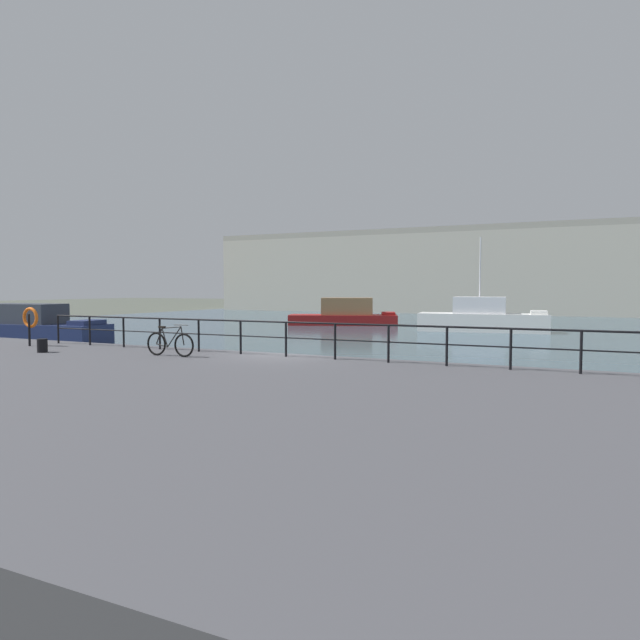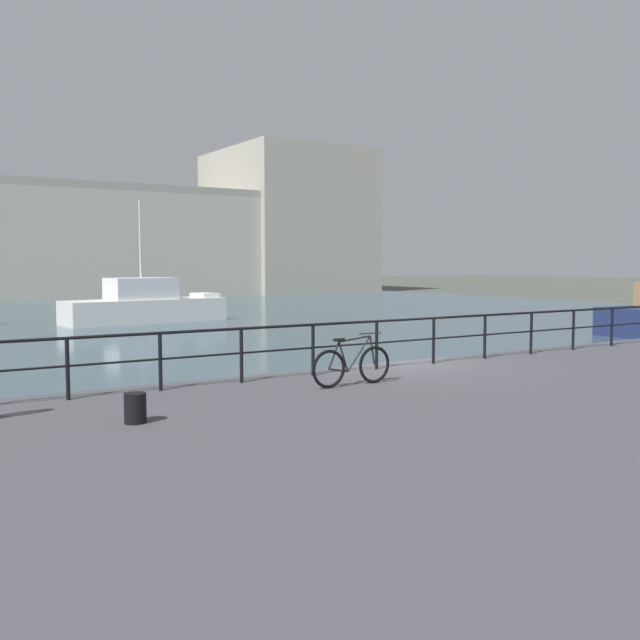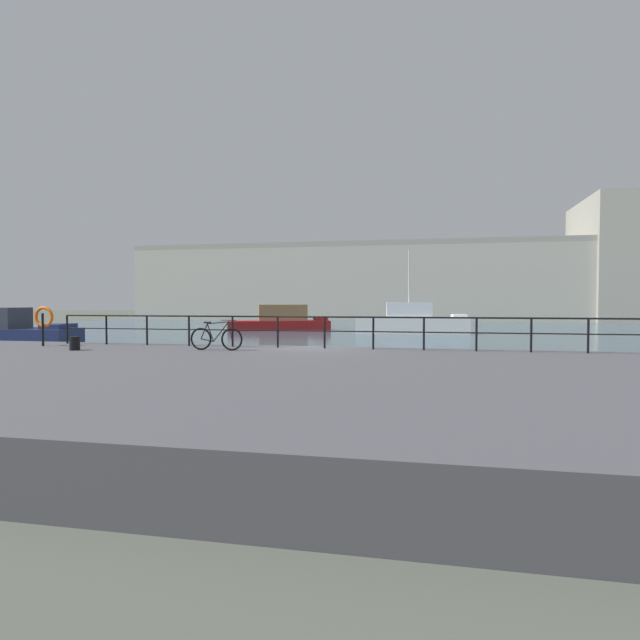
{
  "view_description": "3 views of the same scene",
  "coord_description": "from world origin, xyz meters",
  "px_view_note": "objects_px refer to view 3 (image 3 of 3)",
  "views": [
    {
      "loc": [
        8.61,
        -15.68,
        3.07
      ],
      "look_at": [
        -1.19,
        5.33,
        1.75
      ],
      "focal_mm": 31.54,
      "sensor_mm": 36.0,
      "label": 1
    },
    {
      "loc": [
        -10.4,
        -13.17,
        3.32
      ],
      "look_at": [
        -0.11,
        3.16,
        1.75
      ],
      "focal_mm": 40.27,
      "sensor_mm": 36.0,
      "label": 2
    },
    {
      "loc": [
        4.07,
        -18.27,
        2.56
      ],
      "look_at": [
        -0.77,
        4.52,
        1.74
      ],
      "focal_mm": 30.22,
      "sensor_mm": 36.0,
      "label": 3
    }
  ],
  "objects_px": {
    "mooring_bollard": "(75,343)",
    "life_ring_stand": "(44,318)",
    "moored_blue_motorboat": "(281,320)",
    "parked_bicycle": "(216,338)",
    "moored_red_daysailer": "(411,322)",
    "harbor_building": "(461,279)"
  },
  "relations": [
    {
      "from": "mooring_bollard",
      "to": "life_ring_stand",
      "type": "distance_m",
      "value": 2.58
    },
    {
      "from": "moored_blue_motorboat",
      "to": "parked_bicycle",
      "type": "relative_size",
      "value": 5.24
    },
    {
      "from": "moored_red_daysailer",
      "to": "life_ring_stand",
      "type": "height_order",
      "value": "moored_red_daysailer"
    },
    {
      "from": "harbor_building",
      "to": "parked_bicycle",
      "type": "xyz_separation_m",
      "value": [
        -10.39,
        -59.95,
        -4.2
      ]
    },
    {
      "from": "mooring_bollard",
      "to": "harbor_building",
      "type": "bearing_deg",
      "value": 76.29
    },
    {
      "from": "parked_bicycle",
      "to": "life_ring_stand",
      "type": "bearing_deg",
      "value": 176.69
    },
    {
      "from": "moored_blue_motorboat",
      "to": "life_ring_stand",
      "type": "distance_m",
      "value": 29.29
    },
    {
      "from": "moored_red_daysailer",
      "to": "harbor_building",
      "type": "bearing_deg",
      "value": 74.74
    },
    {
      "from": "harbor_building",
      "to": "parked_bicycle",
      "type": "distance_m",
      "value": 60.99
    },
    {
      "from": "parked_bicycle",
      "to": "life_ring_stand",
      "type": "distance_m",
      "value": 6.63
    },
    {
      "from": "mooring_bollard",
      "to": "life_ring_stand",
      "type": "height_order",
      "value": "life_ring_stand"
    },
    {
      "from": "moored_red_daysailer",
      "to": "parked_bicycle",
      "type": "bearing_deg",
      "value": -106.67
    },
    {
      "from": "parked_bicycle",
      "to": "mooring_bollard",
      "type": "relative_size",
      "value": 4.02
    },
    {
      "from": "moored_blue_motorboat",
      "to": "parked_bicycle",
      "type": "height_order",
      "value": "moored_blue_motorboat"
    },
    {
      "from": "harbor_building",
      "to": "moored_red_daysailer",
      "type": "distance_m",
      "value": 33.66
    },
    {
      "from": "harbor_building",
      "to": "life_ring_stand",
      "type": "xyz_separation_m",
      "value": [
        -16.98,
        -59.63,
        -3.62
      ]
    },
    {
      "from": "parked_bicycle",
      "to": "life_ring_stand",
      "type": "relative_size",
      "value": 1.27
    },
    {
      "from": "parked_bicycle",
      "to": "harbor_building",
      "type": "bearing_deg",
      "value": 79.69
    },
    {
      "from": "life_ring_stand",
      "to": "harbor_building",
      "type": "bearing_deg",
      "value": 74.1
    },
    {
      "from": "moored_red_daysailer",
      "to": "life_ring_stand",
      "type": "xyz_separation_m",
      "value": [
        -11.66,
        -26.72,
        1.01
      ]
    },
    {
      "from": "harbor_building",
      "to": "life_ring_stand",
      "type": "bearing_deg",
      "value": -105.9
    },
    {
      "from": "harbor_building",
      "to": "mooring_bollard",
      "type": "height_order",
      "value": "harbor_building"
    }
  ]
}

